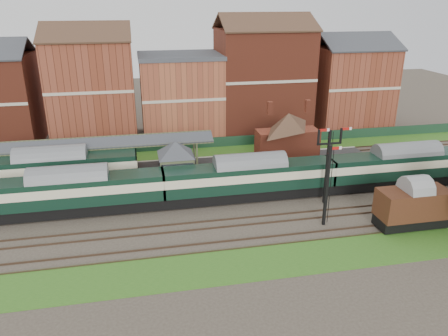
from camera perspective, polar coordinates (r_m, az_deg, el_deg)
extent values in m
plane|color=#473D33|center=(46.61, -2.02, -4.50)|extent=(160.00, 160.00, 0.00)
cube|color=#2D6619|center=(61.26, -4.51, 1.94)|extent=(90.00, 4.50, 0.06)
cube|color=#2D6619|center=(36.35, 1.21, -12.56)|extent=(90.00, 5.00, 0.06)
cube|color=#193823|center=(62.91, -4.76, 3.15)|extent=(90.00, 0.12, 1.50)
cube|color=#2D2D2D|center=(54.89, -8.88, -0.08)|extent=(55.00, 3.40, 1.00)
cube|color=#5A6A4B|center=(48.72, -6.16, -1.88)|extent=(3.40, 3.20, 2.40)
cube|color=#454E30|center=(47.90, -6.26, 0.54)|extent=(3.60, 3.40, 2.00)
pyramid|color=#383A3F|center=(47.30, -6.35, 2.58)|extent=(5.40, 5.40, 1.60)
cube|color=brown|center=(50.01, 3.00, -1.28)|extent=(3.00, 2.40, 2.20)
cube|color=#4C3323|center=(48.89, 3.22, 0.01)|extent=(3.20, 1.34, 0.79)
cube|color=#4C3323|center=(50.06, 2.85, 0.54)|extent=(3.20, 1.34, 0.79)
cube|color=brown|center=(57.24, 8.23, 3.25)|extent=(8.00, 3.00, 3.50)
pyramid|color=#4C3323|center=(56.44, 8.39, 6.00)|extent=(8.10, 8.10, 2.20)
cube|color=brown|center=(55.53, 5.97, 6.40)|extent=(0.60, 0.60, 1.60)
cube|color=brown|center=(57.19, 10.79, 6.57)|extent=(0.60, 0.60, 1.60)
cube|color=#454E30|center=(55.04, -26.87, 0.29)|extent=(0.22, 0.22, 3.40)
cube|color=#454E30|center=(55.75, -3.95, 2.87)|extent=(0.22, 0.22, 3.40)
cube|color=#383A3F|center=(52.79, -15.59, 3.22)|extent=(26.00, 1.99, 0.90)
cube|color=#383A3F|center=(54.60, -15.48, 3.83)|extent=(26.00, 1.99, 0.90)
cube|color=#454E30|center=(53.58, -15.58, 3.92)|extent=(26.00, 0.20, 0.20)
cube|color=black|center=(46.16, 13.30, 0.06)|extent=(0.25, 0.25, 8.00)
cube|color=black|center=(45.31, 13.58, 3.12)|extent=(2.60, 0.18, 0.18)
cube|color=#B2140F|center=(44.63, 12.97, 4.85)|extent=(1.10, 0.08, 0.25)
cube|color=#B2140F|center=(45.65, 15.74, 4.96)|extent=(1.10, 0.08, 0.25)
cube|color=black|center=(41.59, 13.29, -2.35)|extent=(0.25, 0.25, 8.00)
cube|color=#B2140F|center=(40.52, 14.44, 2.52)|extent=(1.10, 0.08, 0.25)
cube|color=brown|center=(67.93, -16.79, 9.57)|extent=(12.00, 10.00, 15.00)
cube|color=#A35434|center=(68.27, -5.62, 9.13)|extent=(12.00, 10.00, 12.00)
cube|color=brown|center=(70.37, 5.10, 11.18)|extent=(14.00, 10.00, 16.00)
cube|color=brown|center=(76.21, 16.12, 10.07)|extent=(12.00, 10.00, 13.00)
cube|color=black|center=(46.36, -19.16, -4.93)|extent=(18.26, 2.56, 1.12)
cube|color=black|center=(45.60, -19.45, -2.81)|extent=(18.26, 2.84, 2.64)
cube|color=beige|center=(45.47, -19.49, -2.45)|extent=(18.28, 2.88, 0.91)
cube|color=slate|center=(45.04, -19.67, -1.10)|extent=(18.26, 2.84, 0.61)
cube|color=black|center=(47.16, 3.33, -3.24)|extent=(18.26, 2.56, 1.12)
cube|color=black|center=(46.41, 3.38, -1.13)|extent=(18.26, 2.84, 2.64)
cube|color=beige|center=(46.29, 3.39, -0.77)|extent=(18.28, 2.88, 0.91)
cube|color=slate|center=(45.87, 3.42, 0.57)|extent=(18.26, 2.84, 0.61)
cube|color=black|center=(54.46, 22.27, -1.42)|extent=(18.26, 2.56, 1.12)
cube|color=black|center=(53.82, 22.55, 0.43)|extent=(18.26, 2.84, 2.64)
cube|color=beige|center=(53.72, 22.59, 0.74)|extent=(18.28, 2.88, 0.91)
cube|color=slate|center=(53.35, 22.77, 1.90)|extent=(18.26, 2.84, 0.61)
cube|color=black|center=(52.66, -21.19, -2.02)|extent=(18.46, 2.58, 1.13)
cube|color=black|center=(51.99, -21.46, -0.09)|extent=(18.46, 2.87, 2.67)
cube|color=beige|center=(51.88, -21.51, 0.23)|extent=(18.48, 2.91, 0.92)
cube|color=slate|center=(51.50, -21.68, 1.45)|extent=(18.46, 2.87, 0.62)
cube|color=black|center=(45.17, 23.13, -6.31)|extent=(6.57, 2.42, 0.99)
cube|color=#3F1E12|center=(44.41, 23.46, -4.24)|extent=(6.57, 2.85, 2.63)
cube|color=gray|center=(43.85, 23.74, -2.53)|extent=(6.57, 2.85, 0.48)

